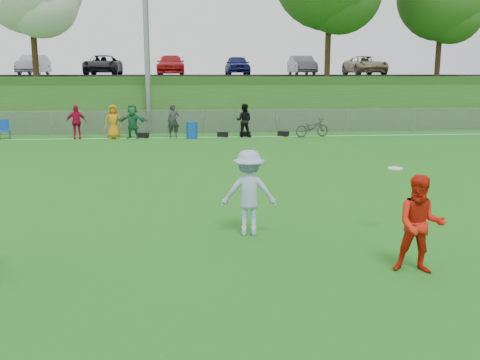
{
  "coord_description": "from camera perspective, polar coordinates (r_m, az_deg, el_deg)",
  "views": [
    {
      "loc": [
        -0.98,
        -9.29,
        3.25
      ],
      "look_at": [
        0.02,
        0.5,
        1.27
      ],
      "focal_mm": 40.0,
      "sensor_mm": 36.0,
      "label": 1
    }
  ],
  "objects": [
    {
      "name": "spectator_row",
      "position": [
        27.46,
        -9.73,
        6.19
      ],
      "size": [
        9.42,
        0.84,
        1.69
      ],
      "color": "#B30C34",
      "rests_on": "ground"
    },
    {
      "name": "recycling_bin",
      "position": [
        27.01,
        -5.16,
        5.32
      ],
      "size": [
        0.58,
        0.58,
        0.85
      ],
      "primitive_type": "cylinder",
      "rotation": [
        0.0,
        0.0,
        -0.02
      ],
      "color": "#0E419B",
      "rests_on": "ground"
    },
    {
      "name": "frisbee",
      "position": [
        11.12,
        16.22,
        1.2
      ],
      "size": [
        0.29,
        0.29,
        0.03
      ],
      "color": "white",
      "rests_on": "ground"
    },
    {
      "name": "tree_green_far",
      "position": [
        39.44,
        21.03,
        17.51
      ],
      "size": [
        5.88,
        5.88,
        8.19
      ],
      "color": "black",
      "rests_on": "berm"
    },
    {
      "name": "sideline_far",
      "position": [
        27.5,
        -3.73,
        4.57
      ],
      "size": [
        60.0,
        0.1,
        0.01
      ],
      "primitive_type": "cube",
      "color": "white",
      "rests_on": "ground"
    },
    {
      "name": "bicycle",
      "position": [
        27.87,
        7.69,
        5.58
      ],
      "size": [
        1.97,
        1.13,
        0.98
      ],
      "primitive_type": "imported",
      "rotation": [
        0.0,
        0.0,
        1.85
      ],
      "color": "#2C2D2F",
      "rests_on": "ground"
    },
    {
      "name": "fence",
      "position": [
        29.42,
        -3.89,
        6.27
      ],
      "size": [
        58.0,
        0.06,
        1.3
      ],
      "color": "gray",
      "rests_on": "ground"
    },
    {
      "name": "gear_bags",
      "position": [
        27.64,
        -1.71,
        4.88
      ],
      "size": [
        7.82,
        0.52,
        0.26
      ],
      "color": "black",
      "rests_on": "ground"
    },
    {
      "name": "car_row",
      "position": [
        41.3,
        -6.2,
        12.1
      ],
      "size": [
        32.04,
        5.18,
        1.44
      ],
      "color": "silver",
      "rests_on": "parking_lot"
    },
    {
      "name": "player_red_center",
      "position": [
        9.24,
        18.67,
        -4.51
      ],
      "size": [
        0.95,
        0.83,
        1.64
      ],
      "primitive_type": "imported",
      "rotation": [
        0.0,
        0.0,
        -0.31
      ],
      "color": "red",
      "rests_on": "ground"
    },
    {
      "name": "camp_chair",
      "position": [
        29.06,
        -23.81,
        4.56
      ],
      "size": [
        0.73,
        0.73,
        0.98
      ],
      "rotation": [
        0.0,
        0.0,
        0.43
      ],
      "color": "#0E3FA0",
      "rests_on": "ground"
    },
    {
      "name": "parking_lot",
      "position": [
        42.3,
        -4.55,
        11.07
      ],
      "size": [
        120.0,
        12.0,
        0.1
      ],
      "primitive_type": "cube",
      "color": "black",
      "rests_on": "berm"
    },
    {
      "name": "light_pole",
      "position": [
        30.36,
        -10.06,
        17.74
      ],
      "size": [
        1.2,
        0.4,
        12.15
      ],
      "color": "gray",
      "rests_on": "ground"
    },
    {
      "name": "berm",
      "position": [
        40.34,
        -4.45,
        8.85
      ],
      "size": [
        120.0,
        18.0,
        3.0
      ],
      "primitive_type": "cube",
      "color": "#1C4E16",
      "rests_on": "ground"
    },
    {
      "name": "ground",
      "position": [
        9.89,
        0.19,
        -7.82
      ],
      "size": [
        120.0,
        120.0,
        0.0
      ],
      "primitive_type": "plane",
      "color": "#1A6B16",
      "rests_on": "ground"
    },
    {
      "name": "player_blue",
      "position": [
        10.79,
        0.95,
        -1.38
      ],
      "size": [
        1.17,
        0.74,
        1.74
      ],
      "primitive_type": "imported",
      "rotation": [
        0.0,
        0.0,
        3.06
      ],
      "color": "#95ABCF",
      "rests_on": "ground"
    }
  ]
}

